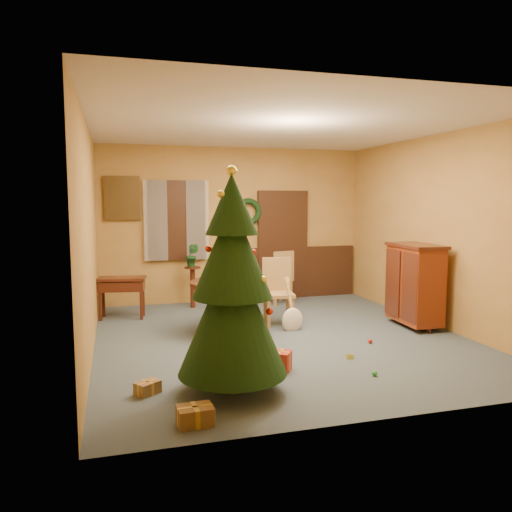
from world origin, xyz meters
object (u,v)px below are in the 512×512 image
object	(u,v)px
christmas_tree	(232,287)
writing_desk	(122,287)
chair_near	(278,289)
dining_table	(228,297)
sideboard	(415,283)

from	to	relation	value
christmas_tree	writing_desk	xyz separation A→B (m)	(-1.01, 3.57, -0.56)
chair_near	christmas_tree	world-z (taller)	christmas_tree
dining_table	writing_desk	size ratio (longest dim) A/B	1.36
writing_desk	dining_table	bearing A→B (deg)	-43.13
dining_table	sideboard	distance (m)	2.83
writing_desk	sideboard	world-z (taller)	sideboard
christmas_tree	dining_table	bearing A→B (deg)	78.31
dining_table	christmas_tree	xyz separation A→B (m)	(-0.45, -2.20, 0.53)
chair_near	sideboard	size ratio (longest dim) A/B	0.82
dining_table	writing_desk	distance (m)	2.00
christmas_tree	writing_desk	distance (m)	3.75
dining_table	sideboard	size ratio (longest dim) A/B	0.88
sideboard	writing_desk	bearing A→B (deg)	157.54
chair_near	sideboard	distance (m)	2.08
christmas_tree	sideboard	distance (m)	3.74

